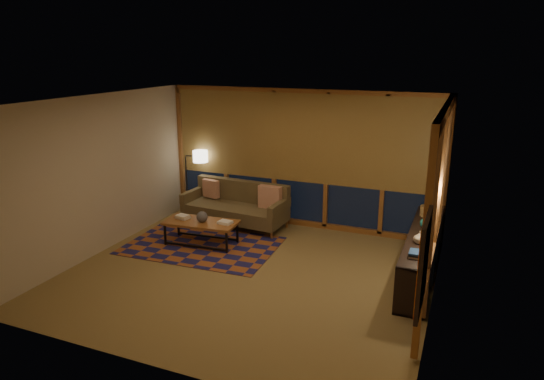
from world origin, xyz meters
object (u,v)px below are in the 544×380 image
at_px(coffee_table, 201,233).
at_px(floor_lamp, 187,182).
at_px(sofa, 235,205).
at_px(bookshelf, 420,254).

relative_size(coffee_table, floor_lamp, 0.93).
bearing_deg(floor_lamp, sofa, -22.46).
bearing_deg(coffee_table, bookshelf, -1.49).
height_order(floor_lamp, bookshelf, floor_lamp).
distance_m(coffee_table, floor_lamp, 1.82).
height_order(coffee_table, floor_lamp, floor_lamp).
relative_size(sofa, bookshelf, 0.74).
relative_size(floor_lamp, bookshelf, 0.51).
relative_size(sofa, coffee_table, 1.58).
bearing_deg(floor_lamp, bookshelf, -24.83).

